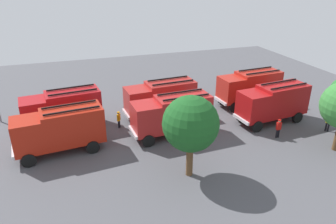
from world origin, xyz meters
TOP-DOWN VIEW (x-y plane):
  - ground_plane at (0.00, 0.00)m, footprint 56.82×56.82m
  - fire_truck_0 at (-10.25, -2.26)m, footprint 7.36×3.18m
  - fire_truck_1 at (0.10, -2.01)m, footprint 7.36×3.18m
  - fire_truck_2 at (9.56, -2.24)m, footprint 7.42×3.38m
  - fire_truck_3 at (-9.95, 2.46)m, footprint 7.41×3.34m
  - fire_truck_4 at (0.31, 2.06)m, footprint 7.32×3.06m
  - fire_truck_5 at (9.86, 2.01)m, footprint 7.42×3.37m
  - firefighter_0 at (-8.57, 5.49)m, footprint 0.43×0.29m
  - firefighter_1 at (4.61, -1.01)m, footprint 0.40×0.48m
  - firefighter_2 at (-13.78, 5.84)m, footprint 0.40×0.48m
  - tree_2 at (1.10, 8.31)m, footprint 3.98×3.98m
  - traffic_cone_0 at (2.39, -3.85)m, footprint 0.39×0.39m
  - traffic_cone_1 at (-12.81, -5.14)m, footprint 0.41×0.41m

SIDE VIEW (x-z plane):
  - ground_plane at x=0.00m, z-range 0.00..0.00m
  - traffic_cone_0 at x=2.39m, z-range 0.00..0.55m
  - traffic_cone_1 at x=-12.81m, z-range 0.00..0.58m
  - firefighter_1 at x=4.61m, z-range 0.09..1.70m
  - firefighter_0 at x=-8.57m, z-range 0.11..1.87m
  - firefighter_2 at x=-13.78m, z-range 0.12..1.93m
  - fire_truck_0 at x=-10.25m, z-range 0.21..4.09m
  - fire_truck_1 at x=0.10m, z-range 0.21..4.09m
  - fire_truck_2 at x=9.56m, z-range 0.21..4.09m
  - fire_truck_3 at x=-9.95m, z-range 0.21..4.09m
  - fire_truck_4 at x=0.31m, z-range 0.21..4.09m
  - fire_truck_5 at x=9.86m, z-range 0.21..4.09m
  - tree_2 at x=1.10m, z-range 1.07..7.23m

